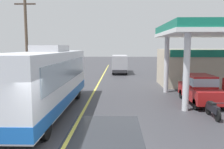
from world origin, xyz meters
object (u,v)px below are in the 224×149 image
at_px(motorcycle_parked_forecourt, 213,109).
at_px(pedestrian_near_pump, 202,83).
at_px(coach_bus_main, 46,81).
at_px(minibus_opposing_lane, 120,62).
at_px(car_at_pump, 200,88).

bearing_deg(motorcycle_parked_forecourt, pedestrian_near_pump, 75.58).
bearing_deg(motorcycle_parked_forecourt, coach_bus_main, 174.35).
xyz_separation_m(coach_bus_main, minibus_opposing_lane, (4.14, 19.63, -0.25)).
height_order(minibus_opposing_lane, pedestrian_near_pump, minibus_opposing_lane).
xyz_separation_m(motorcycle_parked_forecourt, pedestrian_near_pump, (1.49, 5.78, 0.49)).
height_order(coach_bus_main, minibus_opposing_lane, coach_bus_main).
relative_size(minibus_opposing_lane, motorcycle_parked_forecourt, 3.41).
xyz_separation_m(car_at_pump, motorcycle_parked_forecourt, (-0.40, -3.10, -0.57)).
bearing_deg(motorcycle_parked_forecourt, car_at_pump, 82.67).
bearing_deg(pedestrian_near_pump, coach_bus_main, -154.41).
bearing_deg(car_at_pump, minibus_opposing_lane, 106.13).
distance_m(coach_bus_main, motorcycle_parked_forecourt, 8.90).
bearing_deg(minibus_opposing_lane, motorcycle_parked_forecourt, -77.27).
relative_size(coach_bus_main, car_at_pump, 2.63).
xyz_separation_m(car_at_pump, minibus_opposing_lane, (-5.03, 17.39, 0.46)).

